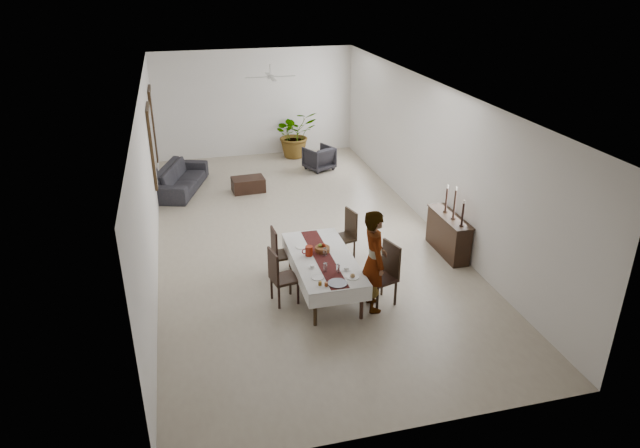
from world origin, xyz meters
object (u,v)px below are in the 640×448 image
at_px(red_pitcher, 309,251).
at_px(woman, 374,261).
at_px(sofa, 181,178).
at_px(sideboard_body, 448,235).
at_px(dining_table_top, 323,259).

distance_m(red_pitcher, woman, 1.27).
height_order(woman, sofa, woman).
xyz_separation_m(woman, sofa, (-3.03, 6.58, -0.58)).
bearing_deg(sideboard_body, dining_table_top, -163.75).
distance_m(sideboard_body, sofa, 7.21).
bearing_deg(woman, sofa, 29.66).
distance_m(woman, sofa, 7.26).
relative_size(red_pitcher, woman, 0.10).
height_order(sideboard_body, sofa, sideboard_body).
relative_size(dining_table_top, sideboard_body, 1.63).
xyz_separation_m(red_pitcher, woman, (0.92, -0.87, 0.13)).
bearing_deg(red_pitcher, sofa, 110.28).
xyz_separation_m(red_pitcher, sofa, (-2.11, 5.71, -0.44)).
xyz_separation_m(dining_table_top, woman, (0.70, -0.73, 0.25)).
xyz_separation_m(dining_table_top, sofa, (-2.33, 5.84, -0.32)).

